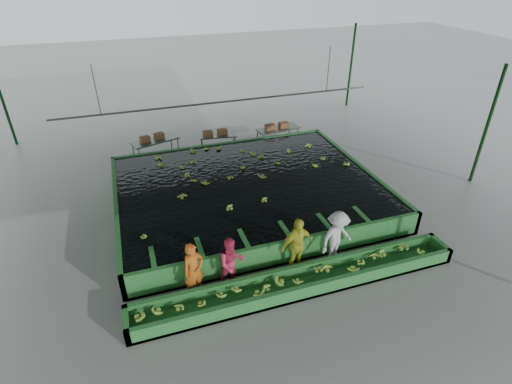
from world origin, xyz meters
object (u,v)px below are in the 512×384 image
object	(u,v)px
worker_a	(194,270)
packing_table_mid	(218,143)
box_stack_mid	(215,135)
worker_b	(232,263)
worker_c	(297,246)
box_stack_right	(277,128)
sorting_trough	(301,282)
worker_d	(337,238)
flotation_tank	(248,192)
packing_table_right	(278,137)
packing_table_left	(156,149)
box_stack_left	(152,140)

from	to	relation	value
worker_a	packing_table_mid	distance (m)	9.89
box_stack_mid	worker_b	bearing A→B (deg)	-100.84
worker_c	box_stack_right	world-z (taller)	worker_c
sorting_trough	worker_d	size ratio (longest dim) A/B	5.44
box_stack_mid	flotation_tank	bearing A→B (deg)	-89.33
worker_b	worker_d	distance (m)	3.41
packing_table_right	worker_d	bearing A→B (deg)	-99.73
worker_d	box_stack_right	size ratio (longest dim) A/B	1.51
worker_c	packing_table_left	xyz separation A→B (m)	(-3.15, 9.40, -0.45)
flotation_tank	worker_b	xyz separation A→B (m)	(-1.86, -4.30, 0.39)
worker_b	worker_c	size ratio (longest dim) A/B	0.88
sorting_trough	worker_d	distance (m)	1.86
flotation_tank	worker_a	distance (m)	5.24
worker_c	worker_d	world-z (taller)	worker_c
box_stack_right	worker_a	bearing A→B (deg)	-123.81
worker_b	box_stack_right	xyz separation A→B (m)	(4.87, 8.91, 0.14)
flotation_tank	sorting_trough	distance (m)	5.10
packing_table_left	packing_table_right	bearing A→B (deg)	-4.41
packing_table_right	packing_table_mid	bearing A→B (deg)	171.04
flotation_tank	box_stack_mid	size ratio (longest dim) A/B	8.37
flotation_tank	box_stack_right	size ratio (longest dim) A/B	8.22
packing_table_mid	box_stack_left	bearing A→B (deg)	179.76
worker_a	box_stack_right	distance (m)	10.73
flotation_tank	packing_table_right	xyz separation A→B (m)	(3.07, 4.63, 0.04)
packing_table_right	box_stack_right	xyz separation A→B (m)	(-0.07, -0.02, 0.49)
packing_table_left	worker_b	bearing A→B (deg)	-83.28
flotation_tank	worker_c	distance (m)	4.33
sorting_trough	box_stack_left	xyz separation A→B (m)	(-3.08, 10.22, 0.74)
sorting_trough	packing_table_mid	world-z (taller)	packing_table_mid
box_stack_left	box_stack_mid	bearing A→B (deg)	-0.15
sorting_trough	box_stack_right	world-z (taller)	box_stack_right
packing_table_left	worker_a	bearing A→B (deg)	-89.95
box_stack_mid	box_stack_right	distance (m)	3.11
packing_table_mid	box_stack_mid	xyz separation A→B (m)	(-0.13, 0.01, 0.41)
packing_table_mid	box_stack_mid	world-z (taller)	box_stack_mid
sorting_trough	packing_table_right	bearing A→B (deg)	72.48
worker_a	flotation_tank	bearing A→B (deg)	34.68
box_stack_right	worker_b	bearing A→B (deg)	-118.65
worker_d	flotation_tank	bearing A→B (deg)	94.31
box_stack_right	packing_table_left	bearing A→B (deg)	175.36
packing_table_left	box_stack_mid	world-z (taller)	packing_table_left
flotation_tank	worker_b	bearing A→B (deg)	-113.42
worker_b	sorting_trough	bearing A→B (deg)	-28.33
worker_a	box_stack_left	distance (m)	9.42
flotation_tank	packing_table_mid	world-z (taller)	flotation_tank
worker_b	box_stack_left	world-z (taller)	worker_b
worker_c	packing_table_right	xyz separation A→B (m)	(2.89, 8.93, -0.46)
sorting_trough	worker_c	distance (m)	1.08
packing_table_left	box_stack_right	bearing A→B (deg)	-4.64
worker_b	box_stack_right	world-z (taller)	worker_b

